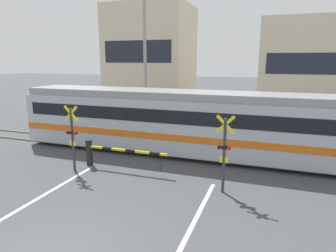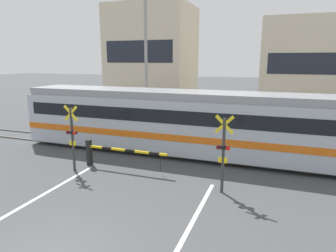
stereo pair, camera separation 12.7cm
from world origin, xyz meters
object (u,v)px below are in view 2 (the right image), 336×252
commuter_train (210,123)px  pedestrian (207,113)px  crossing_signal_right (223,151)px  crossing_barrier_far (223,129)px  crossing_signal_left (72,135)px  crossing_barrier_near (108,152)px

commuter_train → pedestrian: 6.69m
commuter_train → pedestrian: size_ratio=11.52×
commuter_train → crossing_signal_right: size_ratio=6.98×
crossing_barrier_far → pedestrian: pedestrian is taller
crossing_signal_left → pedestrian: (3.52, 10.41, -0.58)m
crossing_barrier_far → crossing_signal_right: bearing=-80.4°
crossing_barrier_near → crossing_barrier_far: same height
crossing_signal_left → crossing_signal_right: (6.46, 0.00, 0.00)m
crossing_signal_left → crossing_signal_right: bearing=0.0°
crossing_barrier_far → pedestrian: (-1.77, 3.44, 0.27)m
crossing_barrier_near → crossing_signal_right: size_ratio=1.36×
commuter_train → crossing_signal_left: (-5.10, -3.95, -0.14)m
commuter_train → crossing_barrier_near: commuter_train is taller
commuter_train → pedestrian: (-1.58, 6.46, -0.72)m
commuter_train → crossing_signal_right: (1.37, -3.95, -0.14)m
pedestrian → crossing_barrier_near: bearing=-103.7°
crossing_barrier_far → pedestrian: 3.88m
crossing_signal_left → crossing_signal_right: size_ratio=1.00×
crossing_signal_left → pedestrian: size_ratio=1.65×
commuter_train → crossing_barrier_near: (-3.92, -3.10, -0.99)m
commuter_train → crossing_barrier_near: size_ratio=5.14×
commuter_train → crossing_barrier_far: 3.18m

